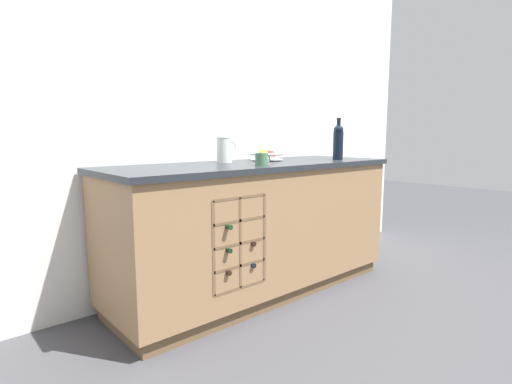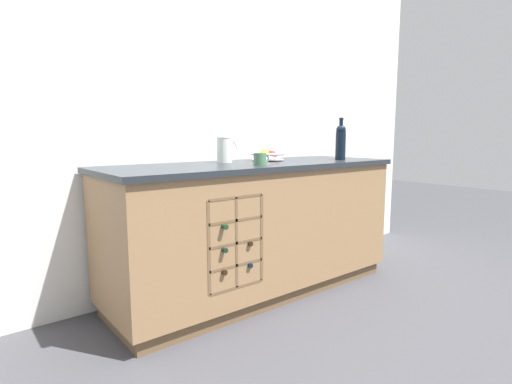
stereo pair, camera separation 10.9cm
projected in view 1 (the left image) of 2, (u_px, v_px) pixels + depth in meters
ground_plane at (256, 291)px, 2.81m from camera, size 14.00×14.00×0.00m
back_wall at (220, 109)px, 2.93m from camera, size 4.45×0.06×2.55m
kitchen_island at (256, 228)px, 2.74m from camera, size 2.09×0.72×0.90m
fruit_bowl at (267, 155)px, 2.89m from camera, size 0.25×0.25×0.08m
white_pitcher at (225, 149)px, 2.68m from camera, size 0.16×0.11×0.17m
ceramic_mug at (262, 159)px, 2.46m from camera, size 0.11×0.08×0.08m
standing_wine_bottle at (338, 141)px, 3.00m from camera, size 0.08×0.08×0.31m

